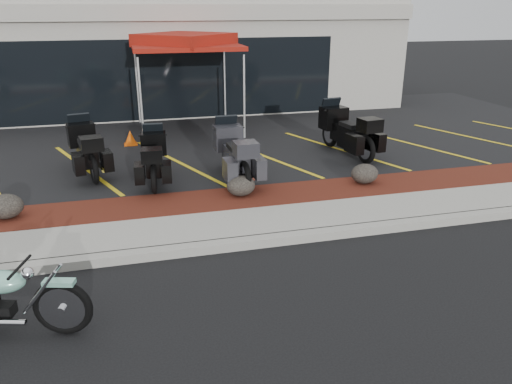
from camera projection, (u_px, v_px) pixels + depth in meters
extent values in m
plane|color=black|center=(218.00, 278.00, 7.44)|extent=(90.00, 90.00, 0.00)
cube|color=gray|center=(208.00, 247.00, 8.23)|extent=(24.00, 0.25, 0.15)
cube|color=gray|center=(202.00, 230.00, 8.87)|extent=(24.00, 1.20, 0.15)
cube|color=#380E0C|center=(193.00, 205.00, 9.95)|extent=(24.00, 1.20, 0.16)
cube|color=black|center=(168.00, 139.00, 14.85)|extent=(26.00, 9.60, 0.15)
cube|color=#9B968C|center=(151.00, 54.00, 19.88)|extent=(18.00, 8.00, 4.00)
cube|color=black|center=(159.00, 80.00, 16.45)|extent=(12.00, 0.06, 2.60)
cube|color=#9B968C|center=(155.00, 12.00, 15.68)|extent=(18.00, 0.30, 0.50)
ellipsoid|color=black|center=(5.00, 206.00, 9.08)|extent=(0.64, 0.53, 0.45)
ellipsoid|color=black|center=(241.00, 186.00, 10.16)|extent=(0.59, 0.49, 0.42)
ellipsoid|color=black|center=(365.00, 174.00, 10.88)|extent=(0.61, 0.50, 0.43)
cone|color=#DF5007|center=(130.00, 138.00, 13.91)|extent=(0.43, 0.43, 0.40)
cylinder|color=silver|center=(166.00, 104.00, 13.35)|extent=(0.06, 0.06, 2.38)
cylinder|color=silver|center=(253.00, 93.00, 14.96)|extent=(0.06, 0.06, 2.38)
cylinder|color=silver|center=(124.00, 90.00, 15.54)|extent=(0.06, 0.06, 2.38)
cylinder|color=silver|center=(204.00, 82.00, 17.14)|extent=(0.06, 0.06, 2.38)
cube|color=maroon|center=(185.00, 46.00, 14.77)|extent=(4.03, 4.03, 0.12)
cube|color=maroon|center=(185.00, 40.00, 14.71)|extent=(2.99, 2.99, 0.36)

